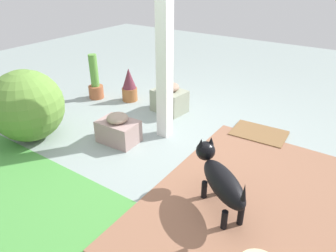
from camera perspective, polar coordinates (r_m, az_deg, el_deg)
name	(u,v)px	position (r m, az deg, el deg)	size (l,w,h in m)	color
ground_plane	(178,147)	(3.58, 1.83, -3.91)	(12.00, 12.00, 0.00)	#8C9B98
brick_path	(259,205)	(2.90, 16.41, -13.86)	(1.80, 2.40, 0.02)	#8D5F47
porch_pillar	(164,32)	(3.42, -0.67, 17.02)	(0.14, 0.14, 2.49)	white
stone_planter_nearest	(169,99)	(4.38, 0.27, 5.07)	(0.49, 0.39, 0.43)	gray
stone_planter_mid	(118,129)	(3.66, -9.16, -0.63)	(0.47, 0.34, 0.36)	gray
round_shrub	(27,106)	(3.94, -24.57, 3.42)	(0.84, 0.84, 0.84)	#5C8736
terracotta_pot_spiky	(129,85)	(4.77, -7.17, 7.44)	(0.23, 0.23, 0.51)	#A16035
terracotta_pot_tall	(95,83)	(4.95, -13.29, 7.76)	(0.23, 0.23, 0.69)	#9F5635
dog	(220,179)	(2.63, 9.65, -9.57)	(0.68, 0.58, 0.53)	black
doormat	(259,134)	(3.99, 16.43, -1.35)	(0.64, 0.46, 0.03)	brown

